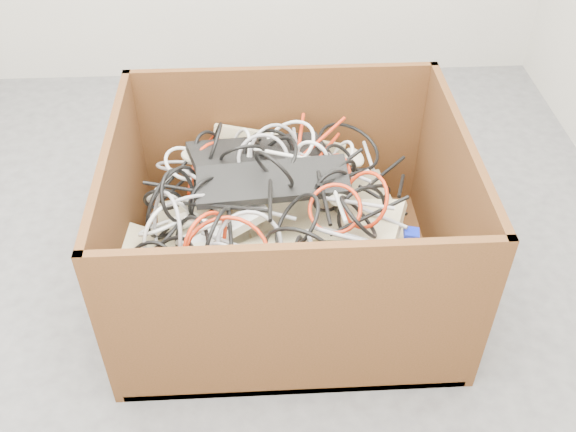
{
  "coord_description": "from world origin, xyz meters",
  "views": [
    {
      "loc": [
        0.11,
        -1.54,
        1.7
      ],
      "look_at": [
        0.19,
        0.03,
        0.3
      ],
      "focal_mm": 40.95,
      "sensor_mm": 36.0,
      "label": 1
    }
  ],
  "objects_px": {
    "power_strip_right": "(248,268)",
    "vga_plug": "(411,233)",
    "cardboard_box": "(284,251)",
    "power_strip_left": "(228,230)"
  },
  "relations": [
    {
      "from": "cardboard_box",
      "to": "power_strip_right",
      "type": "relative_size",
      "value": 3.73
    },
    {
      "from": "cardboard_box",
      "to": "power_strip_left",
      "type": "relative_size",
      "value": 3.94
    },
    {
      "from": "cardboard_box",
      "to": "vga_plug",
      "type": "distance_m",
      "value": 0.44
    },
    {
      "from": "power_strip_right",
      "to": "cardboard_box",
      "type": "bearing_deg",
      "value": 65.96
    },
    {
      "from": "power_strip_right",
      "to": "vga_plug",
      "type": "xyz_separation_m",
      "value": [
        0.49,
        0.09,
        0.03
      ]
    },
    {
      "from": "power_strip_right",
      "to": "vga_plug",
      "type": "bearing_deg",
      "value": 14.37
    },
    {
      "from": "power_strip_left",
      "to": "cardboard_box",
      "type": "bearing_deg",
      "value": 2.21
    },
    {
      "from": "power_strip_left",
      "to": "power_strip_right",
      "type": "relative_size",
      "value": 0.95
    },
    {
      "from": "cardboard_box",
      "to": "vga_plug",
      "type": "bearing_deg",
      "value": -18.41
    },
    {
      "from": "cardboard_box",
      "to": "power_strip_left",
      "type": "bearing_deg",
      "value": -154.1
    }
  ]
}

